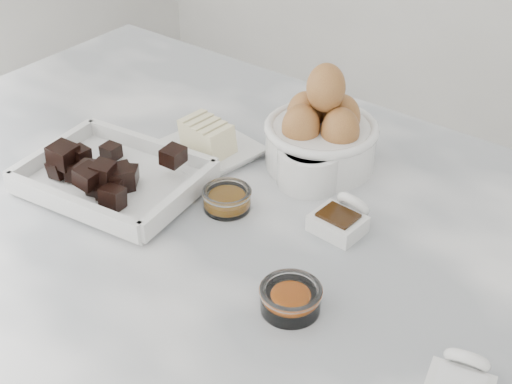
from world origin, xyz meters
TOP-DOWN VIEW (x-y plane):
  - marble_slab at (0.00, 0.00)m, footprint 1.20×0.80m
  - chocolate_dish at (-0.18, -0.03)m, footprint 0.26×0.21m
  - butter_plate at (-0.13, 0.11)m, footprint 0.15×0.15m
  - sugar_ramekin at (0.03, 0.14)m, footprint 0.09×0.09m
  - egg_bowl at (0.01, 0.19)m, footprint 0.16×0.16m
  - honey_bowl at (-0.02, 0.02)m, footprint 0.07×0.07m
  - zest_bowl at (0.15, -0.08)m, footprint 0.07×0.07m
  - vanilla_spoon at (0.12, 0.08)m, footprint 0.07×0.08m
  - salt_spoon at (0.35, -0.08)m, footprint 0.07×0.09m

SIDE VIEW (x-z plane):
  - marble_slab at x=0.00m, z-range 0.90..0.94m
  - honey_bowl at x=-0.02m, z-range 0.94..0.97m
  - salt_spoon at x=0.35m, z-range 0.93..0.98m
  - vanilla_spoon at x=0.12m, z-range 0.93..0.98m
  - zest_bowl at x=0.15m, z-range 0.94..0.97m
  - butter_plate at x=-0.13m, z-range 0.93..0.99m
  - chocolate_dish at x=-0.18m, z-range 0.93..1.00m
  - sugar_ramekin at x=0.03m, z-range 0.94..1.00m
  - egg_bowl at x=0.01m, z-range 0.91..1.07m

